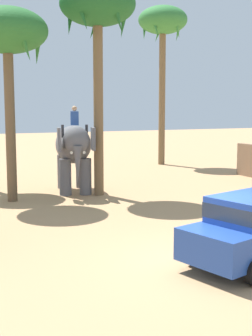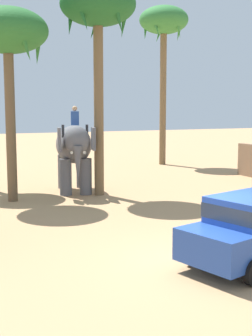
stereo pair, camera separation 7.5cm
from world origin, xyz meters
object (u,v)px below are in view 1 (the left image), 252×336
(elephant_with_mahout, at_px, (74,148))
(palm_tree_left_of_road, at_px, (7,36))
(palm_tree_far_back, at_px, (163,27))
(palm_tree_near_hut, at_px, (98,11))

(elephant_with_mahout, bearing_deg, palm_tree_left_of_road, -163.48)
(palm_tree_far_back, bearing_deg, palm_tree_left_of_road, -144.40)
(palm_tree_near_hut, bearing_deg, elephant_with_mahout, 125.30)
(palm_tree_left_of_road, bearing_deg, palm_tree_far_back, 35.60)
(palm_tree_near_hut, height_order, palm_tree_left_of_road, palm_tree_near_hut)
(palm_tree_near_hut, bearing_deg, palm_tree_left_of_road, 176.75)
(elephant_with_mahout, xyz_separation_m, palm_tree_near_hut, (0.77, -1.09, 5.81))
(palm_tree_left_of_road, relative_size, palm_tree_far_back, 0.74)
(palm_tree_near_hut, xyz_separation_m, palm_tree_far_back, (7.90, 8.54, 1.25))
(elephant_with_mahout, distance_m, palm_tree_left_of_road, 5.55)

